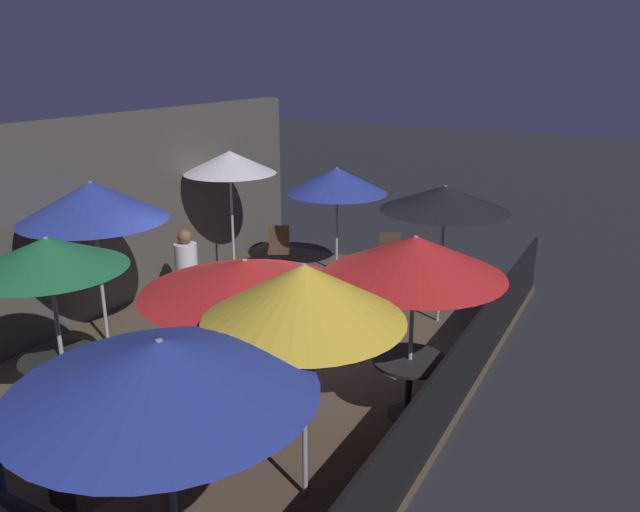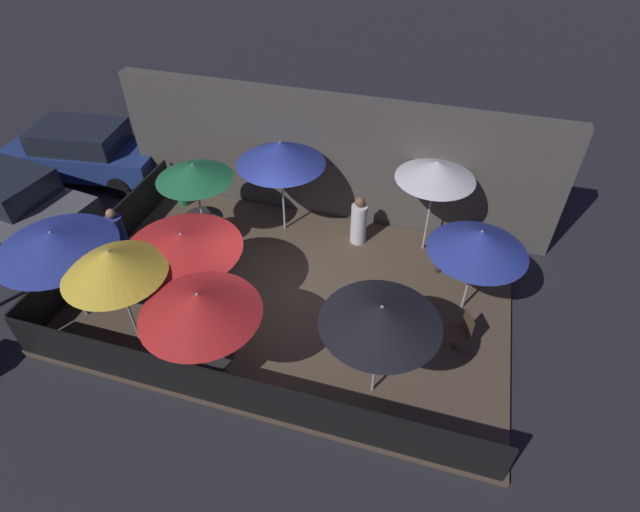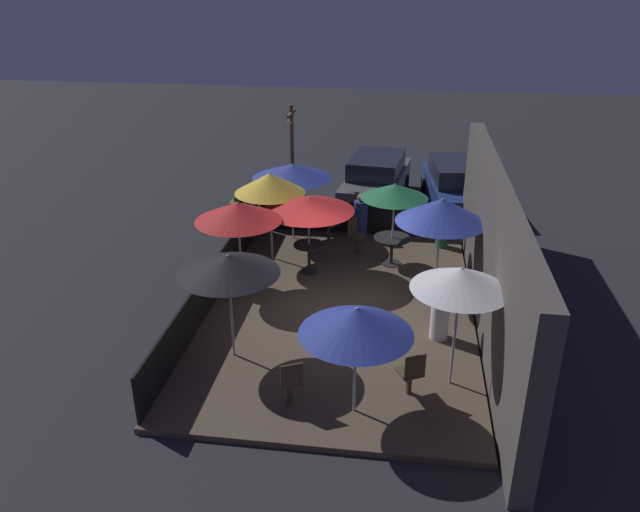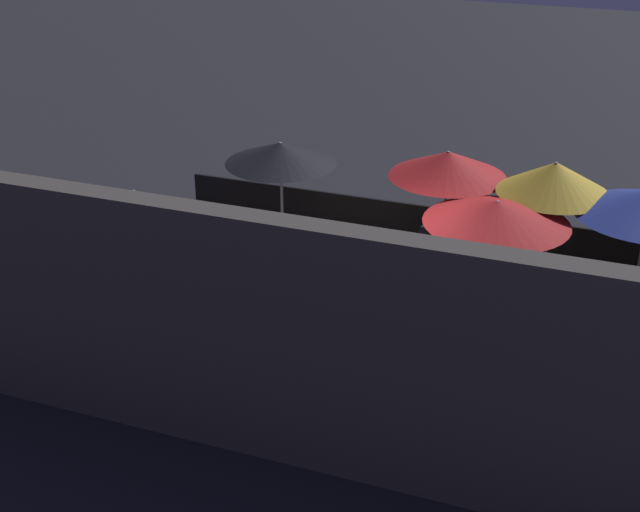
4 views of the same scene
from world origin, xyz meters
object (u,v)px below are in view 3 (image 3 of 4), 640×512
(patio_umbrella_5, at_px, (228,264))
(patio_chair_1, at_px, (290,381))
(patio_umbrella_0, at_px, (395,191))
(light_post, at_px, (292,155))
(patio_umbrella_4, at_px, (270,183))
(patio_umbrella_8, at_px, (356,321))
(patio_umbrella_2, at_px, (238,212))
(dining_table_2, at_px, (241,267))
(patio_umbrella_6, at_px, (461,279))
(patio_chair_2, at_px, (329,222))
(planter_box, at_px, (240,208))
(parked_car_1, at_px, (457,186))
(patio_umbrella_3, at_px, (441,210))
(dining_table_0, at_px, (392,243))
(dining_table_1, at_px, (309,250))
(patio_chair_0, at_px, (411,372))
(patron_0, at_px, (361,218))
(parked_car_0, at_px, (376,179))
(patio_umbrella_1, at_px, (309,204))
(patron_2, at_px, (443,229))
(patio_chair_3, at_px, (356,234))
(patron_1, at_px, (440,313))
(patio_umbrella_7, at_px, (292,171))

(patio_umbrella_5, height_order, patio_chair_1, patio_umbrella_5)
(patio_umbrella_0, height_order, light_post, light_post)
(patio_umbrella_4, distance_m, patio_umbrella_8, 6.62)
(patio_umbrella_2, relative_size, dining_table_2, 2.54)
(patio_umbrella_5, bearing_deg, patio_umbrella_6, 85.32)
(patio_chair_2, xyz_separation_m, planter_box, (-1.23, -2.92, -0.17))
(patio_chair_1, bearing_deg, parked_car_1, -42.91)
(patio_umbrella_3, bearing_deg, dining_table_0, -146.43)
(dining_table_1, bearing_deg, patio_chair_0, 28.51)
(patron_0, bearing_deg, patio_chair_2, 125.30)
(patron_0, xyz_separation_m, parked_car_0, (-3.29, 0.25, 0.15))
(patio_umbrella_4, height_order, parked_car_0, patio_umbrella_4)
(patio_umbrella_1, bearing_deg, patron_2, 121.94)
(patio_chair_0, bearing_deg, patio_umbrella_4, 5.59)
(patio_umbrella_3, height_order, patio_umbrella_6, patio_umbrella_3)
(patio_chair_2, bearing_deg, parked_car_0, 168.88)
(patio_chair_0, xyz_separation_m, patron_2, (-6.89, 0.81, 0.03))
(patio_chair_0, relative_size, patron_2, 0.79)
(light_post, bearing_deg, patio_chair_1, 9.94)
(patio_umbrella_2, distance_m, patio_umbrella_5, 2.89)
(patio_chair_3, bearing_deg, parked_car_1, 85.01)
(patio_umbrella_0, xyz_separation_m, parked_car_0, (-4.99, -0.70, -1.27))
(dining_table_0, distance_m, patio_chair_1, 6.29)
(patio_umbrella_4, xyz_separation_m, patio_chair_1, (6.00, 1.60, -1.61))
(patio_umbrella_4, height_order, dining_table_1, patio_umbrella_4)
(patio_umbrella_1, bearing_deg, patron_1, 49.28)
(patio_umbrella_3, bearing_deg, patio_chair_3, -136.88)
(patio_chair_1, bearing_deg, patio_chair_0, -100.42)
(patio_umbrella_4, distance_m, light_post, 3.64)
(patio_chair_3, bearing_deg, planter_box, -178.15)
(patio_umbrella_0, height_order, patio_chair_0, patio_umbrella_0)
(patio_umbrella_5, bearing_deg, dining_table_1, 167.06)
(planter_box, xyz_separation_m, light_post, (-0.90, 1.49, 1.50))
(patio_umbrella_7, distance_m, dining_table_0, 3.45)
(dining_table_2, relative_size, patio_chair_2, 0.92)
(patio_umbrella_7, relative_size, parked_car_1, 0.50)
(patio_umbrella_5, relative_size, planter_box, 2.14)
(patio_umbrella_6, bearing_deg, light_post, -152.31)
(patio_umbrella_5, xyz_separation_m, dining_table_1, (-3.95, 0.91, -1.40))
(dining_table_1, xyz_separation_m, patio_chair_1, (5.32, 0.50, -0.12))
(parked_car_0, bearing_deg, patio_chair_0, 13.85)
(patio_umbrella_2, xyz_separation_m, patron_2, (-3.24, 4.87, -1.46))
(dining_table_0, xyz_separation_m, patron_1, (3.50, 1.11, -0.02))
(patio_umbrella_8, xyz_separation_m, patron_2, (-7.46, 1.78, -1.29))
(patio_umbrella_0, distance_m, parked_car_1, 5.17)
(patio_umbrella_8, bearing_deg, parked_car_0, -178.61)
(patio_umbrella_0, xyz_separation_m, patio_umbrella_1, (0.78, -2.05, -0.15))
(patron_0, bearing_deg, dining_table_2, 161.18)
(patron_1, bearing_deg, patio_umbrella_6, 89.11)
(parked_car_1, bearing_deg, patio_umbrella_7, -62.31)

